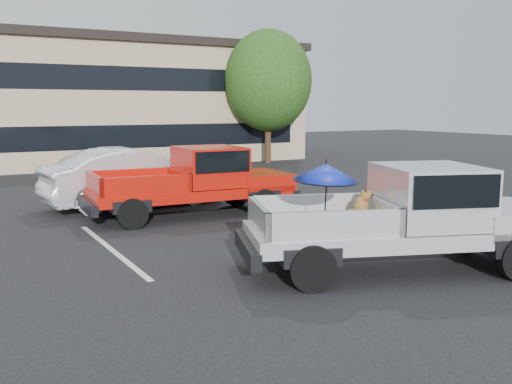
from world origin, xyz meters
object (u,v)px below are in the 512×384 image
Objects in this scene: tree_right at (268,81)px; red_pickup at (204,178)px; silver_sedan at (135,177)px; silver_pickup at (417,212)px; tree_back at (158,81)px.

tree_right reaches higher than red_pickup.
red_pickup is at bearing -156.57° from silver_sedan.
silver_pickup is 1.06× the size of red_pickup.
silver_sedan is (-1.21, 2.23, -0.14)m from red_pickup.
silver_sedan is at bearing -112.01° from tree_back.
red_pickup is 2.54m from silver_sedan.
silver_pickup reaches higher than silver_sedan.
red_pickup is at bearing -127.31° from tree_right.
tree_back is 1.25× the size of red_pickup.
tree_back is at bearing 99.82° from silver_pickup.
tree_right is 0.95× the size of tree_back.
tree_right is 14.83m from red_pickup.
tree_right reaches higher than silver_sedan.
red_pickup reaches higher than silver_sedan.
tree_right is 19.89m from silver_pickup.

